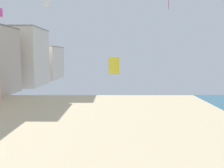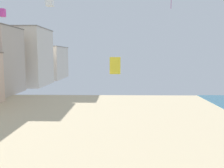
{
  "view_description": "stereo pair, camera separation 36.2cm",
  "coord_description": "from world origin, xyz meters",
  "views": [
    {
      "loc": [
        5.36,
        -0.04,
        10.01
      ],
      "look_at": [
        5.26,
        18.08,
        7.84
      ],
      "focal_mm": 38.97,
      "sensor_mm": 36.0,
      "label": 1
    },
    {
      "loc": [
        5.72,
        -0.04,
        10.01
      ],
      "look_at": [
        5.26,
        18.08,
        7.84
      ],
      "focal_mm": 38.97,
      "sensor_mm": 36.0,
      "label": 2
    }
  ],
  "objects": [
    {
      "name": "kite_yellow_box_2",
      "position": [
        5.42,
        23.95,
        8.98
      ],
      "size": [
        1.05,
        1.05,
        1.64
      ],
      "color": "yellow"
    },
    {
      "name": "boardwalk_hotel_furthest",
      "position": [
        -25.97,
        103.05,
        6.76
      ],
      "size": [
        16.8,
        21.53,
        13.51
      ],
      "color": "silver",
      "rests_on": "ground"
    },
    {
      "name": "kite_white_box",
      "position": [
        -3.52,
        33.41,
        17.33
      ],
      "size": [
        1.0,
        1.0,
        1.56
      ],
      "color": "white"
    },
    {
      "name": "boardwalk_hotel_distant",
      "position": [
        -25.97,
        79.84,
        9.33
      ],
      "size": [
        16.32,
        17.87,
        18.66
      ],
      "color": "silver",
      "rests_on": "ground"
    }
  ]
}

